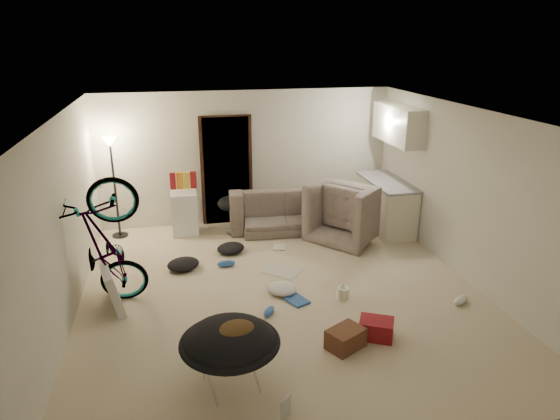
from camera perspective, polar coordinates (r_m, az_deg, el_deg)
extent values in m
cube|color=beige|center=(7.17, 0.16, -9.36)|extent=(5.50, 6.00, 0.02)
cube|color=white|center=(6.36, 0.18, 10.98)|extent=(5.50, 6.00, 0.02)
cube|color=silver|center=(9.50, -3.80, 6.02)|extent=(5.50, 0.02, 2.50)
cube|color=silver|center=(4.05, 9.73, -13.59)|extent=(5.50, 0.02, 2.50)
cube|color=silver|center=(6.66, -23.69, -1.50)|extent=(0.02, 6.00, 2.50)
cube|color=silver|center=(7.71, 20.62, 1.62)|extent=(0.02, 6.00, 2.50)
cube|color=black|center=(9.47, -6.13, 4.47)|extent=(0.85, 0.10, 2.04)
cube|color=black|center=(9.44, -6.11, 4.43)|extent=(0.97, 0.04, 2.10)
cylinder|color=black|center=(9.49, -17.78, -2.75)|extent=(0.28, 0.28, 0.03)
cylinder|color=black|center=(9.22, -18.31, 2.06)|extent=(0.04, 0.04, 1.70)
cone|color=#FFE0A5|center=(9.01, -18.89, 7.35)|extent=(0.24, 0.24, 0.18)
cube|color=silver|center=(9.47, 11.97, 0.48)|extent=(0.60, 1.50, 0.88)
cube|color=gray|center=(9.33, 12.16, 3.15)|extent=(0.64, 1.54, 0.04)
cube|color=silver|center=(9.16, 13.38, 9.51)|extent=(0.38, 1.40, 0.65)
imported|color=#333A33|center=(9.35, 0.43, -0.26)|extent=(2.08, 0.93, 0.59)
imported|color=#333A33|center=(9.02, 8.27, -0.66)|extent=(1.53, 1.55, 0.76)
imported|color=black|center=(6.99, -18.96, -6.75)|extent=(1.87, 0.84, 1.07)
cube|color=white|center=(9.21, -10.83, -0.33)|extent=(0.46, 0.46, 0.77)
cube|color=maroon|center=(9.02, -12.15, 3.26)|extent=(0.10, 0.08, 0.30)
cube|color=orange|center=(9.02, -11.39, 3.31)|extent=(0.12, 0.09, 0.30)
cube|color=yellow|center=(9.03, -10.63, 3.36)|extent=(0.11, 0.08, 0.30)
cube|color=maroon|center=(9.03, -9.87, 3.42)|extent=(0.12, 0.09, 0.30)
cylinder|color=silver|center=(5.36, -5.64, -17.37)|extent=(0.67, 0.67, 0.47)
ellipsoid|color=black|center=(5.20, -5.75, -14.81)|extent=(0.95, 0.95, 0.40)
torus|color=black|center=(5.20, -5.75, -14.81)|extent=(1.02, 1.02, 0.07)
ellipsoid|color=#4C341A|center=(5.12, -5.18, -13.92)|extent=(0.60, 0.57, 0.22)
ellipsoid|color=black|center=(9.12, -5.40, 0.76)|extent=(0.61, 0.52, 0.28)
cube|color=silver|center=(7.08, -18.78, -8.08)|extent=(0.43, 0.93, 0.60)
cube|color=brown|center=(6.01, 7.49, -14.35)|extent=(0.51, 0.46, 0.24)
cube|color=maroon|center=(6.24, 10.94, -13.16)|extent=(0.49, 0.44, 0.23)
cylinder|color=white|center=(7.01, 7.20, -9.40)|extent=(0.16, 0.16, 0.16)
cone|color=white|center=(6.96, 7.24, -8.56)|extent=(0.09, 0.09, 0.07)
cube|color=beige|center=(7.74, 0.21, -6.97)|extent=(0.69, 0.67, 0.01)
cube|color=#2D5AA6|center=(6.92, 1.93, -10.29)|extent=(0.34, 0.39, 0.03)
cube|color=silver|center=(8.54, -0.10, -4.28)|extent=(0.26, 0.31, 0.02)
ellipsoid|color=#2D5AA6|center=(7.90, -6.16, -6.11)|extent=(0.28, 0.12, 0.10)
ellipsoid|color=slate|center=(9.12, -5.36, -2.49)|extent=(0.32, 0.26, 0.11)
ellipsoid|color=#2D5AA6|center=(6.60, -1.27, -11.52)|extent=(0.23, 0.27, 0.09)
ellipsoid|color=slate|center=(6.24, -7.26, -13.69)|extent=(0.27, 0.26, 0.10)
ellipsoid|color=white|center=(7.27, 19.97, -9.63)|extent=(0.32, 0.26, 0.11)
ellipsoid|color=black|center=(7.92, -11.00, -6.09)|extent=(0.63, 0.58, 0.16)
ellipsoid|color=black|center=(8.39, -5.66, -4.36)|extent=(0.63, 0.61, 0.15)
ellipsoid|color=silver|center=(7.10, 0.21, -8.98)|extent=(0.56, 0.57, 0.13)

